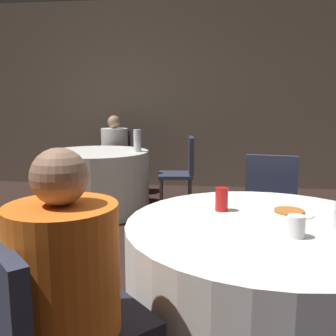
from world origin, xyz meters
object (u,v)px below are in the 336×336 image
(table_far, at_px, (97,181))
(person_orange_shirt, at_px, (87,318))
(chair_near_north, at_px, (270,204))
(soda_can_red, at_px, (222,199))
(person_white_shirt, at_px, (114,154))
(chair_far_north, at_px, (116,155))
(pizza_plate_near, at_px, (289,212))
(bottle_far, at_px, (137,141))
(chair_far_east, at_px, (183,167))
(table_near, at_px, (263,296))

(table_far, distance_m, person_orange_shirt, 3.31)
(chair_near_north, height_order, soda_can_red, chair_near_north)
(table_far, xyz_separation_m, person_white_shirt, (-0.02, 0.87, 0.22))
(person_orange_shirt, bearing_deg, table_far, 152.65)
(table_far, height_order, person_white_shirt, person_white_shirt)
(person_white_shirt, bearing_deg, table_far, 90.00)
(chair_far_north, distance_m, pizza_plate_near, 3.82)
(pizza_plate_near, xyz_separation_m, bottle_far, (-1.25, 2.38, 0.12))
(chair_near_north, height_order, chair_far_north, same)
(soda_can_red, bearing_deg, chair_far_east, 98.85)
(person_orange_shirt, height_order, soda_can_red, person_orange_shirt)
(chair_far_north, relative_size, bottle_far, 3.46)
(chair_near_north, bearing_deg, table_near, 90.00)
(person_orange_shirt, bearing_deg, table_near, 90.00)
(chair_far_north, xyz_separation_m, soda_can_red, (1.43, -3.37, 0.24))
(pizza_plate_near, relative_size, soda_can_red, 1.99)
(person_white_shirt, xyz_separation_m, bottle_far, (0.51, -0.84, 0.27))
(chair_far_east, xyz_separation_m, person_orange_shirt, (-0.07, -3.26, 0.04))
(soda_can_red, height_order, bottle_far, bottle_far)
(soda_can_red, bearing_deg, pizza_plate_near, -1.61)
(chair_far_east, bearing_deg, person_orange_shirt, 173.25)
(table_far, distance_m, chair_far_east, 1.04)
(table_near, bearing_deg, chair_far_east, 102.42)
(table_far, xyz_separation_m, soda_can_red, (1.40, -2.34, 0.42))
(chair_far_east, distance_m, person_white_shirt, 1.30)
(person_orange_shirt, bearing_deg, pizza_plate_near, 91.75)
(table_near, xyz_separation_m, pizza_plate_near, (0.14, 0.18, 0.37))
(person_orange_shirt, xyz_separation_m, bottle_far, (-0.47, 3.19, 0.27))
(chair_far_east, relative_size, soda_can_red, 7.30)
(person_white_shirt, xyz_separation_m, person_orange_shirt, (0.98, -4.03, 0.00))
(chair_far_north, xyz_separation_m, bottle_far, (0.51, -1.00, 0.31))
(chair_far_north, bearing_deg, table_far, 90.00)
(bottle_far, bearing_deg, chair_far_north, 117.27)
(table_near, relative_size, chair_far_east, 1.46)
(chair_near_north, bearing_deg, chair_far_east, -54.47)
(person_white_shirt, distance_m, person_orange_shirt, 4.15)
(table_near, xyz_separation_m, person_orange_shirt, (-0.65, -0.63, 0.22))
(chair_far_east, xyz_separation_m, bottle_far, (-0.53, -0.07, 0.31))
(chair_near_north, relative_size, bottle_far, 3.46)
(pizza_plate_near, distance_m, bottle_far, 2.69)
(person_white_shirt, relative_size, soda_can_red, 9.11)
(chair_far_north, xyz_separation_m, pizza_plate_near, (1.77, -3.38, 0.19))
(table_near, bearing_deg, pizza_plate_near, 52.72)
(table_far, bearing_deg, chair_near_north, -39.83)
(table_far, relative_size, pizza_plate_near, 5.05)
(chair_near_north, bearing_deg, pizza_plate_near, 97.06)
(table_near, xyz_separation_m, person_white_shirt, (-1.62, 3.40, 0.22))
(pizza_plate_near, height_order, soda_can_red, soda_can_red)
(person_white_shirt, distance_m, bottle_far, 1.02)
(table_far, relative_size, chair_far_north, 1.38)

